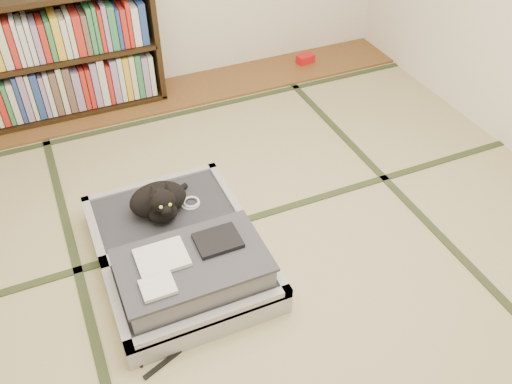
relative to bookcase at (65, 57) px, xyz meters
name	(u,v)px	position (x,y,z in m)	size (l,w,h in m)	color
floor	(273,266)	(0.72, -2.07, -0.45)	(4.50, 4.50, 0.00)	tan
wood_strip	(169,95)	(0.72, -0.07, -0.44)	(4.00, 0.50, 0.02)	brown
red_item	(305,59)	(1.98, -0.04, -0.40)	(0.15, 0.09, 0.07)	red
room_shell	(281,9)	(0.72, -2.07, 1.01)	(4.50, 4.50, 4.50)	white
tatami_borders	(239,210)	(0.72, -1.58, -0.45)	(4.00, 4.50, 0.01)	#2D381E
bookcase	(65,57)	(0.00, 0.00, 0.00)	(1.36, 0.31, 0.92)	black
suitcase	(181,254)	(0.25, -1.89, -0.34)	(0.84, 1.12, 0.33)	#A4A3A8
cat	(160,201)	(0.23, -1.60, -0.18)	(0.37, 0.37, 0.30)	black
cable_coil	(191,203)	(0.41, -1.57, -0.28)	(0.12, 0.12, 0.03)	white
hanger	(180,343)	(0.09, -2.34, -0.44)	(0.45, 0.28, 0.01)	black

